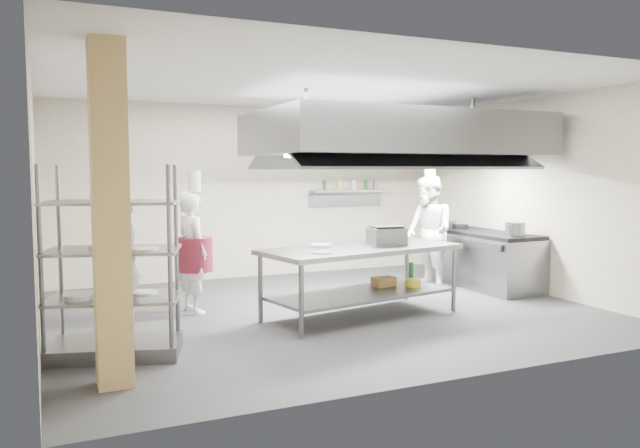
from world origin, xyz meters
name	(u,v)px	position (x,y,z in m)	size (l,w,h in m)	color
floor	(325,311)	(0.00, 0.00, 0.00)	(7.00, 7.00, 0.00)	#29292A
ceiling	(325,85)	(0.00, 0.00, 3.00)	(7.00, 7.00, 0.00)	silver
wall_back	(254,192)	(0.00, 3.00, 1.50)	(7.00, 7.00, 0.00)	tan
wall_left	(35,206)	(-3.50, 0.00, 1.50)	(6.00, 6.00, 0.00)	tan
wall_right	(529,195)	(3.50, 0.00, 1.50)	(6.00, 6.00, 0.00)	tan
column	(111,216)	(-2.90, -1.90, 1.50)	(0.30, 0.30, 3.00)	tan
exhaust_hood	(394,135)	(1.30, 0.40, 2.40)	(4.00, 2.50, 0.60)	gray
hood_strip_a	(339,157)	(0.40, 0.40, 2.08)	(1.60, 0.12, 0.04)	white
hood_strip_b	(445,158)	(2.20, 0.40, 2.08)	(1.60, 0.12, 0.04)	white
wall_shelf	(349,191)	(1.80, 2.84, 1.50)	(1.50, 0.28, 0.04)	gray
island	(361,282)	(0.29, -0.50, 0.46)	(2.60, 1.09, 0.91)	gray
island_worktop	(361,249)	(0.29, -0.50, 0.88)	(2.60, 1.09, 0.06)	gray
island_undershelf	(361,294)	(0.29, -0.50, 0.30)	(2.40, 0.98, 0.04)	slate
pass_rack	(113,261)	(-2.80, -0.96, 0.97)	(1.30, 0.76, 1.95)	slate
cooking_range	(485,261)	(3.08, 0.50, 0.42)	(0.80, 2.00, 0.84)	slate
range_top	(485,233)	(3.08, 0.50, 0.87)	(0.78, 1.96, 0.06)	black
chef_head	(192,252)	(-1.64, 0.62, 0.81)	(0.59, 0.39, 1.61)	silver
chef_line	(429,232)	(2.18, 0.77, 0.91)	(0.88, 0.69, 1.81)	silver
chef_plating	(122,271)	(-2.69, -0.74, 0.83)	(0.97, 0.40, 1.66)	white
griddle	(387,236)	(0.72, -0.40, 1.02)	(0.45, 0.35, 0.22)	gray
wicker_basket	(384,282)	(0.75, -0.27, 0.38)	(0.29, 0.20, 0.13)	olive
stockpot	(515,229)	(3.07, -0.20, 1.00)	(0.30, 0.30, 0.21)	gray
plate_stack	(114,295)	(-2.80, -0.96, 0.62)	(0.28, 0.28, 0.05)	white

